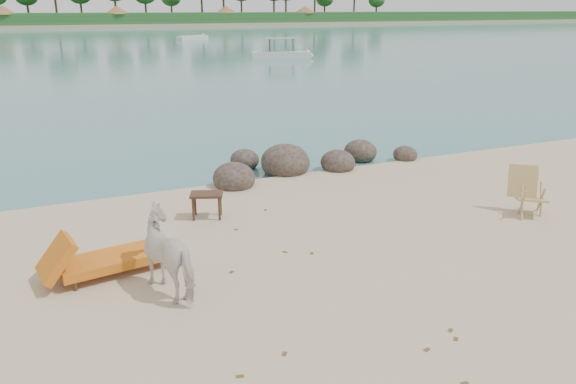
# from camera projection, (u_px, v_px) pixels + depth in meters

# --- Properties ---
(water) EXTENTS (400.00, 400.00, 0.00)m
(water) POSITION_uv_depth(u_px,v_px,m) (56.00, 36.00, 86.89)
(water) COLOR #3B7776
(water) RESTS_ON ground
(far_shore) EXTENTS (420.00, 90.00, 1.40)m
(far_shore) POSITION_uv_depth(u_px,v_px,m) (41.00, 24.00, 156.18)
(far_shore) COLOR tan
(far_shore) RESTS_ON ground
(far_scenery) EXTENTS (420.00, 18.00, 9.50)m
(far_scenery) POSITION_uv_depth(u_px,v_px,m) (43.00, 13.00, 126.37)
(far_scenery) COLOR #1E4C1E
(far_scenery) RESTS_ON ground
(boulders) EXTENTS (6.26, 2.82, 0.98)m
(boulders) POSITION_uv_depth(u_px,v_px,m) (298.00, 163.00, 15.29)
(boulders) COLOR #302720
(boulders) RESTS_ON ground
(cow) EXTENTS (1.14, 1.63, 1.26)m
(cow) POSITION_uv_depth(u_px,v_px,m) (173.00, 254.00, 8.60)
(cow) COLOR white
(cow) RESTS_ON ground
(side_table) EXTENTS (0.77, 0.64, 0.54)m
(side_table) POSITION_uv_depth(u_px,v_px,m) (207.00, 207.00, 11.71)
(side_table) COLOR #301E13
(side_table) RESTS_ON ground
(lounge_chair) EXTENTS (2.35, 1.12, 0.68)m
(lounge_chair) POSITION_uv_depth(u_px,v_px,m) (115.00, 255.00, 9.28)
(lounge_chair) COLOR #C76F17
(lounge_chair) RESTS_ON ground
(deck_chair) EXTENTS (0.95, 0.96, 1.02)m
(deck_chair) POSITION_uv_depth(u_px,v_px,m) (533.00, 194.00, 11.78)
(deck_chair) COLOR tan
(deck_chair) RESTS_ON ground
(boat_mid) EXTENTS (5.91, 3.08, 2.83)m
(boat_mid) POSITION_uv_depth(u_px,v_px,m) (281.00, 41.00, 49.30)
(boat_mid) COLOR silver
(boat_mid) RESTS_ON water
(boat_far) EXTENTS (5.54, 3.73, 0.65)m
(boat_far) POSITION_uv_depth(u_px,v_px,m) (192.00, 37.00, 78.52)
(boat_far) COLOR silver
(boat_far) RESTS_ON water
(dead_leaves) EXTENTS (6.72, 7.20, 0.00)m
(dead_leaves) POSITION_uv_depth(u_px,v_px,m) (376.00, 317.00, 8.03)
(dead_leaves) COLOR brown
(dead_leaves) RESTS_ON ground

